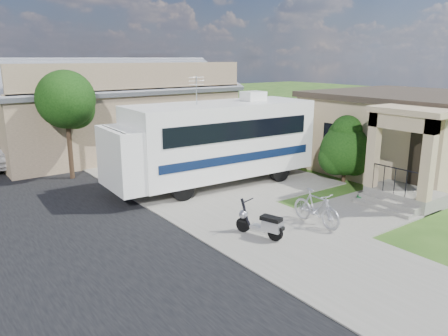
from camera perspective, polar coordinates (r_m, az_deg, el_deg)
ground at (r=14.10m, az=7.73°, el=-6.86°), size 120.00×120.00×0.00m
sidewalk_slab at (r=21.66m, az=-12.91°, el=0.49°), size 4.00×80.00×0.06m
driveway_slab at (r=18.26m, az=1.35°, el=-1.72°), size 7.00×6.00×0.05m
walk_slab at (r=15.66m, az=18.29°, el=-5.21°), size 4.00×3.00×0.05m
house at (r=21.35m, az=22.66°, el=4.34°), size 9.47×7.80×3.54m
warehouse at (r=25.30m, az=-14.71°, el=6.84°), size 12.50×8.40×5.04m
street_tree_a at (r=19.34m, az=-19.70°, el=8.09°), size 2.44×2.40×4.58m
street_tree_b at (r=29.03m, az=-25.61°, el=9.61°), size 2.44×2.40×4.73m
motorhome at (r=17.40m, az=-1.34°, el=3.69°), size 8.55×3.04×4.33m
shrub at (r=18.69m, az=15.55°, el=2.56°), size 2.27×2.17×2.79m
scooter at (r=12.54m, az=5.03°, el=-7.26°), size 0.75×1.53×1.03m
bicycle at (r=13.63m, az=11.95°, el=-5.35°), size 0.52×1.82×1.10m
garden_hose at (r=16.57m, az=17.64°, el=-3.86°), size 0.40×0.40×0.18m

